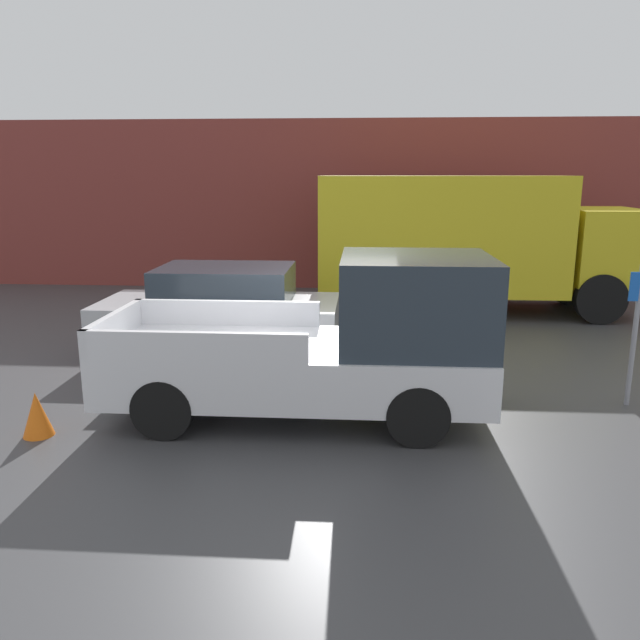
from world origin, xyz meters
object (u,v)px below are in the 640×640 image
parking_sign (636,327)px  pickup_truck (335,344)px  car (221,310)px  delivery_truck (467,238)px  traffic_cone (37,414)px

parking_sign → pickup_truck: bearing=-170.5°
car → parking_sign: parking_sign is taller
pickup_truck → parking_sign: pickup_truck is taller
car → delivery_truck: bearing=39.1°
delivery_truck → parking_sign: size_ratio=3.61×
parking_sign → traffic_cone: bearing=-168.3°
pickup_truck → delivery_truck: 7.35m
pickup_truck → traffic_cone: pickup_truck is taller
pickup_truck → traffic_cone: 3.85m
pickup_truck → traffic_cone: (-3.66, -0.93, -0.72)m
delivery_truck → parking_sign: 6.27m
car → parking_sign: (6.28, -2.10, 0.32)m
pickup_truck → parking_sign: (4.12, 0.69, 0.14)m
pickup_truck → parking_sign: 4.18m
delivery_truck → pickup_truck: bearing=-112.0°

